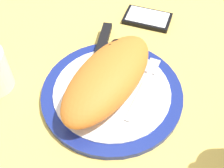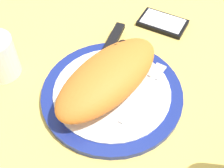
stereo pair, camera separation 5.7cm
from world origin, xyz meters
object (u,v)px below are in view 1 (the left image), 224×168
calzone (107,78)px  smartphone (147,18)px  fork (145,82)px  knife (100,52)px  plate (112,93)px

calzone → smartphone: bearing=3.4°
fork → knife: size_ratio=0.66×
smartphone → fork: bearing=-159.7°
plate → smartphone: bearing=5.5°
plate → fork: size_ratio=1.67×
knife → smartphone: size_ratio=2.11×
fork → knife: 12.04cm
calzone → fork: bearing=-51.1°
fork → calzone: bearing=128.9°
plate → smartphone: size_ratio=2.32×
plate → calzone: (-0.12, 0.89, 4.16)cm
calzone → smartphone: 24.82cm
plate → calzone: size_ratio=1.07×
calzone → knife: (7.98, 5.75, -2.86)cm
fork → plate: bearing=132.9°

